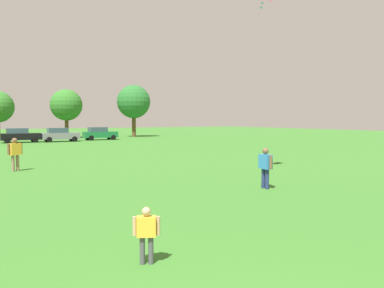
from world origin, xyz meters
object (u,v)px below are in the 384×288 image
Objects in this scene: parked_car_gray_2 at (60,135)px; parked_car_green_3 at (100,133)px; parked_car_black_1 at (20,135)px; bystander_near_trees at (15,151)px; tree_right at (66,105)px; tree_far_right at (134,102)px; child_kite_flyer at (146,230)px; adult_bystander at (265,164)px.

parked_car_green_3 is (5.32, 1.35, 0.00)m from parked_car_gray_2.
parked_car_gray_2 is at bearing -7.43° from parked_car_black_1.
bystander_near_trees is at bearing -115.16° from parked_car_green_3.
parked_car_gray_2 is 9.44m from tree_right.
tree_far_right reaches higher than tree_right.
parked_car_green_3 is 10.27m from tree_far_right.
tree_right reaches higher than bystander_near_trees.
parked_car_black_1 is at bearing 113.88° from child_kite_flyer.
tree_right is 0.88× the size of tree_far_right.
tree_right reaches higher than parked_car_black_1.
tree_far_right reaches higher than adult_bystander.
parked_car_black_1 is at bearing -132.38° from tree_right.
tree_right is (-2.72, 6.87, 3.86)m from parked_car_green_3.
parked_car_black_1 is (2.14, 41.42, 0.20)m from child_kite_flyer.
parked_car_black_1 is 1.00× the size of parked_car_gray_2.
parked_car_gray_2 is (4.37, -0.57, 0.00)m from parked_car_black_1.
tree_right is at bearing 47.62° from parked_car_black_1.
parked_car_gray_2 is at bearing 4.31° from adult_bystander.
parked_car_gray_2 is (7.33, 25.60, -0.19)m from bystander_near_trees.
adult_bystander is 0.20× the size of tree_far_right.
parked_car_black_1 is 0.54× the size of tree_far_right.
parked_car_green_3 is at bearing -140.70° from tree_far_right.
adult_bystander is at bearing -92.50° from tree_right.
tree_far_right is at bearing 39.30° from parked_car_green_3.
parked_car_gray_2 is at bearing -165.82° from parked_car_green_3.
child_kite_flyer is at bearing -105.67° from parked_car_green_3.
tree_right is (1.94, 44.31, 3.76)m from adult_bystander.
parked_car_gray_2 is at bearing 47.09° from bystander_near_trees.
adult_bystander is 0.92× the size of bystander_near_trees.
parked_car_green_3 is 8.33m from tree_right.
adult_bystander is (7.18, 4.75, 0.31)m from child_kite_flyer.
adult_bystander is at bearing -97.09° from parked_car_green_3.
parked_car_black_1 is at bearing 172.57° from parked_car_gray_2.
parked_car_green_3 is at bearing -68.40° from tree_right.
bystander_near_trees is 29.77m from parked_car_green_3.
child_kite_flyer is 50.06m from tree_right.
tree_far_right is at bearing 31.95° from bystander_near_trees.
parked_car_black_1 is at bearing 11.08° from adult_bystander.
adult_bystander is 37.73m from parked_car_green_3.
adult_bystander is at bearing -88.95° from parked_car_gray_2.
parked_car_gray_2 is at bearing -107.58° from tree_right.
tree_right is at bearing 111.60° from parked_car_green_3.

